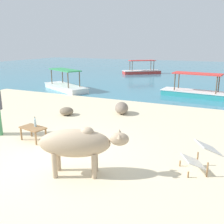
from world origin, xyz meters
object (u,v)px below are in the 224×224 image
object	(u,v)px
cow	(77,144)
low_bench_table	(33,129)
boat_red	(142,71)
boat_white	(65,86)
boat_teal	(196,92)
bottle	(35,123)
deck_chair_far	(201,155)

from	to	relation	value
cow	low_bench_table	distance (m)	2.56
low_bench_table	boat_red	bearing A→B (deg)	108.61
cow	boat_white	xyz separation A→B (m)	(-6.32, 8.59, -0.47)
boat_teal	low_bench_table	bearing A→B (deg)	73.91
bottle	boat_white	size ratio (longest dim) A/B	0.08
bottle	boat_red	size ratio (longest dim) A/B	0.08
boat_white	deck_chair_far	bearing A→B (deg)	-13.15
cow	bottle	distance (m)	2.56
bottle	deck_chair_far	bearing A→B (deg)	0.33
low_bench_table	boat_teal	size ratio (longest dim) A/B	0.22
deck_chair_far	low_bench_table	bearing A→B (deg)	-27.57
bottle	boat_teal	size ratio (longest dim) A/B	0.08
cow	boat_white	bearing A→B (deg)	103.49
boat_white	low_bench_table	bearing A→B (deg)	-34.56
deck_chair_far	bottle	bearing A→B (deg)	-28.62
bottle	deck_chair_far	xyz separation A→B (m)	(4.66, 0.03, -0.15)
cow	bottle	bearing A→B (deg)	128.52
low_bench_table	deck_chair_far	distance (m)	4.68
cow	boat_red	size ratio (longest dim) A/B	0.53
boat_red	boat_teal	bearing A→B (deg)	-93.66
deck_chair_far	boat_teal	xyz separation A→B (m)	(-1.10, 8.66, -0.13)
boat_red	deck_chair_far	bearing A→B (deg)	-105.24
cow	bottle	xyz separation A→B (m)	(-2.24, 1.22, -0.19)
low_bench_table	boat_red	world-z (taller)	boat_red
boat_red	boat_white	size ratio (longest dim) A/B	0.95
boat_teal	boat_white	world-z (taller)	same
boat_red	boat_white	xyz separation A→B (m)	(-1.54, -10.51, 0.00)
bottle	deck_chair_far	size ratio (longest dim) A/B	0.32
bottle	deck_chair_far	world-z (taller)	bottle
boat_teal	cow	bearing A→B (deg)	88.54
cow	bottle	world-z (taller)	cow
boat_teal	boat_white	bearing A→B (deg)	15.88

